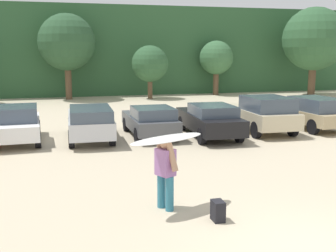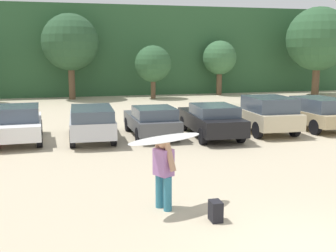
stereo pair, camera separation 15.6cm
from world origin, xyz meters
name	(u,v)px [view 1 (the left image)]	position (x,y,z in m)	size (l,w,h in m)	color
hillside_ridge	(104,51)	(0.00, 34.38, 3.68)	(108.00, 12.00, 7.36)	#2D5633
tree_far_right	(67,42)	(-3.60, 26.75, 4.29)	(4.27, 4.27, 6.45)	brown
tree_center	(150,64)	(2.53, 25.69, 2.67)	(2.80, 2.80, 4.09)	brown
tree_center_right	(216,58)	(8.54, 27.15, 3.08)	(2.82, 2.82, 4.52)	brown
tree_far_left	(314,39)	(16.26, 24.91, 4.62)	(5.19, 5.19, 7.24)	brown
parked_car_white	(17,123)	(-6.03, 11.45, 0.78)	(1.92, 4.10, 1.49)	white
parked_car_silver	(90,121)	(-3.16, 11.15, 0.80)	(1.87, 4.69, 1.45)	silver
parked_car_dark_gray	(150,120)	(-0.60, 11.21, 0.71)	(1.84, 4.07, 1.34)	#4C4F54
parked_car_black	(210,119)	(1.87, 10.60, 0.75)	(1.93, 4.72, 1.42)	black
parked_car_champagne	(262,113)	(4.54, 10.99, 0.87)	(2.00, 4.45, 1.66)	beige
parked_car_tan	(310,112)	(7.18, 11.21, 0.80)	(2.11, 4.64, 1.52)	tan
person_adult	(165,169)	(-2.06, 2.88, 0.96)	(0.48, 0.75, 1.70)	teal
surfboard_white	(167,139)	(-2.00, 2.90, 1.67)	(2.11, 1.43, 0.09)	white
backpack_dropped	(218,211)	(-1.13, 1.92, 0.22)	(0.24, 0.34, 0.45)	black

